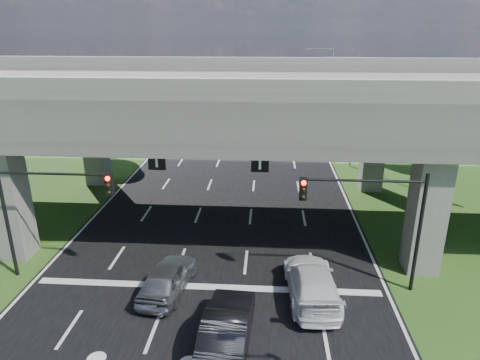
# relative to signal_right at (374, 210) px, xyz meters

# --- Properties ---
(ground) EXTENTS (160.00, 160.00, 0.00)m
(ground) POSITION_rel_signal_right_xyz_m (-7.82, -3.94, -4.19)
(ground) COLOR #284F19
(ground) RESTS_ON ground
(road) EXTENTS (18.00, 120.00, 0.03)m
(road) POSITION_rel_signal_right_xyz_m (-7.82, 6.06, -4.17)
(road) COLOR black
(road) RESTS_ON ground
(overpass) EXTENTS (80.00, 15.00, 10.00)m
(overpass) POSITION_rel_signal_right_xyz_m (-7.82, 8.06, 3.73)
(overpass) COLOR #3C3936
(overpass) RESTS_ON ground
(warehouse) EXTENTS (20.00, 10.00, 4.00)m
(warehouse) POSITION_rel_signal_right_xyz_m (-33.82, 31.06, -2.19)
(warehouse) COLOR #9E9E99
(warehouse) RESTS_ON ground
(signal_right) EXTENTS (5.76, 0.54, 6.00)m
(signal_right) POSITION_rel_signal_right_xyz_m (0.00, 0.00, 0.00)
(signal_right) COLOR black
(signal_right) RESTS_ON ground
(signal_left) EXTENTS (5.76, 0.54, 6.00)m
(signal_left) POSITION_rel_signal_right_xyz_m (-15.65, 0.00, 0.00)
(signal_left) COLOR black
(signal_left) RESTS_ON ground
(streetlight_far) EXTENTS (3.38, 0.25, 10.00)m
(streetlight_far) POSITION_rel_signal_right_xyz_m (2.27, 20.06, 1.66)
(streetlight_far) COLOR gray
(streetlight_far) RESTS_ON ground
(streetlight_beyond) EXTENTS (3.38, 0.25, 10.00)m
(streetlight_beyond) POSITION_rel_signal_right_xyz_m (2.27, 36.06, 1.66)
(streetlight_beyond) COLOR gray
(streetlight_beyond) RESTS_ON ground
(tree_left_near) EXTENTS (4.50, 4.50, 7.80)m
(tree_left_near) POSITION_rel_signal_right_xyz_m (-21.78, 22.06, 0.63)
(tree_left_near) COLOR black
(tree_left_near) RESTS_ON ground
(tree_left_mid) EXTENTS (3.91, 3.90, 6.76)m
(tree_left_mid) POSITION_rel_signal_right_xyz_m (-24.78, 30.06, -0.01)
(tree_left_mid) COLOR black
(tree_left_mid) RESTS_ON ground
(tree_left_far) EXTENTS (4.80, 4.80, 8.32)m
(tree_left_far) POSITION_rel_signal_right_xyz_m (-20.78, 38.06, 0.95)
(tree_left_far) COLOR black
(tree_left_far) RESTS_ON ground
(tree_right_near) EXTENTS (4.20, 4.20, 7.28)m
(tree_right_near) POSITION_rel_signal_right_xyz_m (5.22, 24.06, 0.31)
(tree_right_near) COLOR black
(tree_right_near) RESTS_ON ground
(tree_right_mid) EXTENTS (3.91, 3.90, 6.76)m
(tree_right_mid) POSITION_rel_signal_right_xyz_m (8.22, 32.06, -0.01)
(tree_right_mid) COLOR black
(tree_right_mid) RESTS_ON ground
(tree_right_far) EXTENTS (4.50, 4.50, 7.80)m
(tree_right_far) POSITION_rel_signal_right_xyz_m (4.22, 40.06, 0.63)
(tree_right_far) COLOR black
(tree_right_far) RESTS_ON ground
(car_silver) EXTENTS (2.40, 4.76, 1.55)m
(car_silver) POSITION_rel_signal_right_xyz_m (-9.62, -0.94, -3.38)
(car_silver) COLOR #989A9F
(car_silver) RESTS_ON road
(car_dark) EXTENTS (2.08, 5.23, 1.69)m
(car_dark) POSITION_rel_signal_right_xyz_m (-6.43, -4.42, -3.31)
(car_dark) COLOR black
(car_dark) RESTS_ON road
(car_white) EXTENTS (2.59, 5.66, 1.61)m
(car_white) POSITION_rel_signal_right_xyz_m (-2.77, -0.94, -3.35)
(car_white) COLOR silver
(car_white) RESTS_ON road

